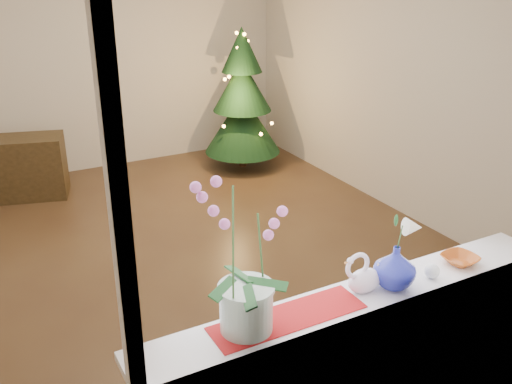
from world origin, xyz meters
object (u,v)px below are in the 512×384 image
amber_dish (460,260)px  xmas_tree (242,99)px  swan (365,272)px  side_table (22,168)px  orchid_pot (246,256)px  blue_vase (395,264)px  paperweight (432,271)px

amber_dish → xmas_tree: size_ratio=0.09×
swan → side_table: (-1.01, 4.30, -0.70)m
orchid_pot → side_table: (-0.39, 4.31, -0.94)m
orchid_pot → swan: size_ratio=2.99×
swan → orchid_pot: bearing=168.9°
blue_vase → paperweight: (0.21, -0.03, -0.08)m
swan → xmas_tree: 4.31m
blue_vase → side_table: (-1.16, 4.34, -0.71)m
swan → paperweight: 0.37m
amber_dish → side_table: size_ratio=0.17×
orchid_pot → xmas_tree: (2.06, 4.07, -0.45)m
paperweight → side_table: paperweight is taller
amber_dish → xmas_tree: 4.18m
xmas_tree → orchid_pot: bearing=-116.9°
orchid_pot → swan: orchid_pot is taller
blue_vase → xmas_tree: size_ratio=0.14×
orchid_pot → side_table: 4.43m
blue_vase → amber_dish: size_ratio=1.60×
side_table → paperweight: bearing=-56.3°
swan → xmas_tree: (1.44, 4.06, -0.20)m
blue_vase → side_table: bearing=104.9°
orchid_pot → amber_dish: bearing=-1.0°
swan → side_table: size_ratio=0.27×
blue_vase → amber_dish: (0.44, 0.01, -0.10)m
paperweight → side_table: bearing=107.4°
xmas_tree → side_table: xmas_tree is taller
swan → amber_dish: size_ratio=1.57×
blue_vase → amber_dish: blue_vase is taller
swan → amber_dish: (0.59, -0.03, -0.08)m
blue_vase → swan: bearing=167.0°
orchid_pot → swan: 0.67m
swan → blue_vase: (0.15, -0.03, 0.02)m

